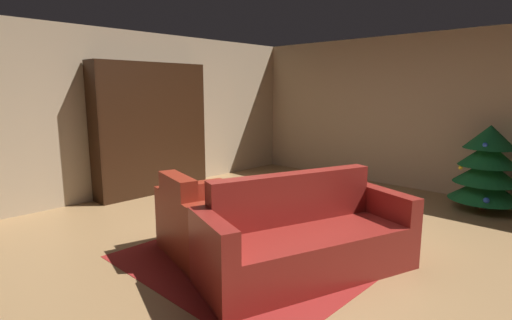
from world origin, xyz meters
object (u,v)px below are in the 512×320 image
armchair_red (205,224)px  bottle_on_table (263,204)px  bookshelf_unit (157,129)px  book_stack_on_table (241,207)px  couch_red (306,241)px  decorated_tree (487,168)px  coffee_table (246,216)px

armchair_red → bottle_on_table: bearing=36.0°
bookshelf_unit → bottle_on_table: size_ratio=7.80×
book_stack_on_table → bottle_on_table: 0.23m
bookshelf_unit → couch_red: bearing=-11.5°
bookshelf_unit → bottle_on_table: (3.00, -0.72, -0.49)m
bookshelf_unit → couch_red: (3.53, -0.72, -0.73)m
bookshelf_unit → decorated_tree: 4.91m
couch_red → coffee_table: size_ratio=3.13×
armchair_red → bottle_on_table: armchair_red is taller
bookshelf_unit → decorated_tree: bearing=31.7°
armchair_red → bookshelf_unit: bearing=156.9°
bookshelf_unit → bottle_on_table: bookshelf_unit is taller
bookshelf_unit → couch_red: size_ratio=0.97×
bottle_on_table → decorated_tree: (1.17, 3.29, 0.05)m
couch_red → bottle_on_table: couch_red is taller
bottle_on_table → bookshelf_unit: bearing=166.5°
bookshelf_unit → book_stack_on_table: bearing=-16.6°
bookshelf_unit → couch_red: bookshelf_unit is taller
coffee_table → book_stack_on_table: (-0.02, -0.05, 0.11)m
coffee_table → book_stack_on_table: 0.12m
bookshelf_unit → decorated_tree: size_ratio=1.75×
bottle_on_table → decorated_tree: decorated_tree is taller
armchair_red → bottle_on_table: 0.64m
decorated_tree → book_stack_on_table: bearing=-111.7°
couch_red → book_stack_on_table: (-0.72, -0.12, 0.20)m
bookshelf_unit → coffee_table: (2.83, -0.79, -0.64)m
armchair_red → coffee_table: armchair_red is taller
coffee_table → book_stack_on_table: bearing=-109.8°
couch_red → decorated_tree: decorated_tree is taller
coffee_table → bottle_on_table: bottle_on_table is taller
couch_red → bottle_on_table: 0.59m
armchair_red → coffee_table: 0.43m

